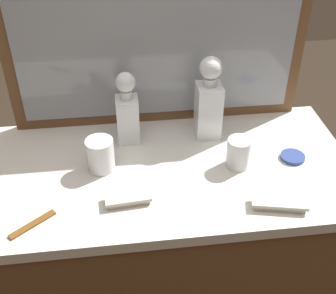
{
  "coord_description": "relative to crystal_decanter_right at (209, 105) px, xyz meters",
  "views": [
    {
      "loc": [
        -0.13,
        -1.08,
        1.82
      ],
      "look_at": [
        0.0,
        0.0,
        1.01
      ],
      "focal_mm": 46.81,
      "sensor_mm": 36.0,
      "label": 1
    }
  ],
  "objects": [
    {
      "name": "crystal_tumbler_center",
      "position": [
        0.06,
        -0.18,
        -0.07
      ],
      "size": [
        0.08,
        0.08,
        0.1
      ],
      "color": "white",
      "rests_on": "dresser"
    },
    {
      "name": "dresser",
      "position": [
        -0.16,
        -0.16,
        -0.59
      ],
      "size": [
        1.2,
        0.6,
        0.93
      ],
      "color": "brown",
      "rests_on": "ground_plane"
    },
    {
      "name": "crystal_decanter_right",
      "position": [
        0.0,
        0.0,
        0.0
      ],
      "size": [
        0.08,
        0.08,
        0.3
      ],
      "color": "white",
      "rests_on": "dresser"
    },
    {
      "name": "porcelain_dish",
      "position": [
        0.25,
        -0.17,
        -0.11
      ],
      "size": [
        0.08,
        0.08,
        0.01
      ],
      "color": "#33478C",
      "rests_on": "dresser"
    },
    {
      "name": "dresser_mirror",
      "position": [
        -0.16,
        0.12,
        0.17
      ],
      "size": [
        1.02,
        0.03,
        0.59
      ],
      "color": "brown",
      "rests_on": "dresser"
    },
    {
      "name": "silver_brush_center",
      "position": [
        -0.29,
        -0.31,
        -0.11
      ],
      "size": [
        0.14,
        0.06,
        0.02
      ],
      "color": "#B7A88C",
      "rests_on": "dresser"
    },
    {
      "name": "crystal_tumbler_right",
      "position": [
        -0.37,
        -0.14,
        -0.07
      ],
      "size": [
        0.09,
        0.09,
        0.11
      ],
      "color": "white",
      "rests_on": "dresser"
    },
    {
      "name": "silver_brush_right",
      "position": [
        0.13,
        -0.38,
        -0.11
      ],
      "size": [
        0.17,
        0.08,
        0.02
      ],
      "color": "#B7A88C",
      "rests_on": "dresser"
    },
    {
      "name": "tortoiseshell_comb",
      "position": [
        -0.56,
        -0.37,
        -0.12
      ],
      "size": [
        0.12,
        0.1,
        0.01
      ],
      "color": "brown",
      "rests_on": "dresser"
    },
    {
      "name": "crystal_decanter_far_left",
      "position": [
        -0.27,
        0.0,
        -0.02
      ],
      "size": [
        0.07,
        0.07,
        0.26
      ],
      "color": "white",
      "rests_on": "dresser"
    }
  ]
}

